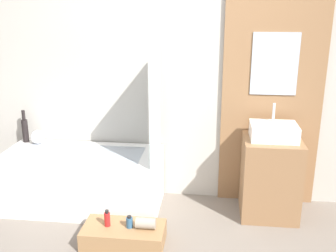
{
  "coord_description": "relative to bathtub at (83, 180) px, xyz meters",
  "views": [
    {
      "loc": [
        0.41,
        -2.14,
        1.9
      ],
      "look_at": [
        0.07,
        0.72,
        1.0
      ],
      "focal_mm": 42.0,
      "sensor_mm": 36.0,
      "label": 1
    }
  ],
  "objects": [
    {
      "name": "wall_wood_accent",
      "position": [
        1.77,
        0.33,
        1.03
      ],
      "size": [
        0.93,
        0.04,
        2.6
      ],
      "color": "#8E6642",
      "rests_on": "ground_plane"
    },
    {
      "name": "towel_roll",
      "position": [
        0.71,
        -0.59,
        -0.08
      ],
      "size": [
        0.16,
        0.09,
        0.09
      ],
      "primitive_type": "cylinder",
      "rotation": [
        0.0,
        1.57,
        0.0
      ],
      "color": "gray",
      "rests_on": "wooden_step_bench"
    },
    {
      "name": "wooden_step_bench",
      "position": [
        0.53,
        -0.59,
        -0.2
      ],
      "size": [
        0.67,
        0.34,
        0.16
      ],
      "primitive_type": "cube",
      "color": "#997047",
      "rests_on": "ground_plane"
    },
    {
      "name": "bottle_soap_primary",
      "position": [
        0.4,
        -0.59,
        -0.06
      ],
      "size": [
        0.05,
        0.05,
        0.14
      ],
      "color": "red",
      "rests_on": "wooden_step_bench"
    },
    {
      "name": "vase_tall_dark",
      "position": [
        -0.66,
        0.25,
        0.41
      ],
      "size": [
        0.06,
        0.06,
        0.33
      ],
      "color": "black",
      "rests_on": "bathtub"
    },
    {
      "name": "sink",
      "position": [
        1.77,
        0.06,
        0.54
      ],
      "size": [
        0.41,
        0.31,
        0.31
      ],
      "color": "white",
      "rests_on": "vanity_cabinet"
    },
    {
      "name": "vase_round_light",
      "position": [
        -0.52,
        0.21,
        0.34
      ],
      "size": [
        0.14,
        0.14,
        0.14
      ],
      "primitive_type": "sphere",
      "color": "white",
      "rests_on": "bathtub"
    },
    {
      "name": "bathtub",
      "position": [
        0.0,
        0.0,
        0.0
      ],
      "size": [
        1.49,
        0.67,
        0.55
      ],
      "color": "white",
      "rests_on": "ground_plane"
    },
    {
      "name": "bottle_soap_secondary",
      "position": [
        0.58,
        -0.59,
        -0.07
      ],
      "size": [
        0.05,
        0.05,
        0.1
      ],
      "color": "#2D567A",
      "rests_on": "wooden_step_bench"
    },
    {
      "name": "glass_shower_screen",
      "position": [
        0.71,
        -0.04,
        0.76
      ],
      "size": [
        0.01,
        0.55,
        0.97
      ],
      "primitive_type": "cube",
      "color": "silver",
      "rests_on": "bathtub"
    },
    {
      "name": "wall_tiled_back",
      "position": [
        0.81,
        0.38,
        1.02
      ],
      "size": [
        4.2,
        0.06,
        2.6
      ],
      "primitive_type": "cube",
      "color": "#B7B2A8",
      "rests_on": "ground_plane"
    },
    {
      "name": "vanity_cabinet",
      "position": [
        1.77,
        0.06,
        0.09
      ],
      "size": [
        0.51,
        0.5,
        0.74
      ],
      "primitive_type": "cube",
      "color": "#8E6642",
      "rests_on": "ground_plane"
    }
  ]
}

